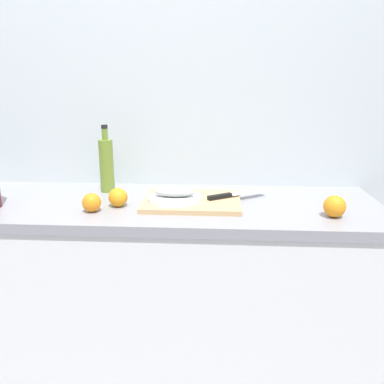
{
  "coord_description": "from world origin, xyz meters",
  "views": [
    {
      "loc": [
        0.31,
        -1.6,
        1.4
      ],
      "look_at": [
        0.21,
        -0.01,
        0.95
      ],
      "focal_mm": 37.49,
      "sensor_mm": 36.0,
      "label": 1
    }
  ],
  "objects_px": {
    "cutting_board": "(192,201)",
    "fish_fillet": "(175,192)",
    "chef_knife": "(230,195)",
    "orange_0": "(92,203)",
    "white_plate": "(175,198)",
    "olive_oil_bottle": "(107,164)"
  },
  "relations": [
    {
      "from": "cutting_board",
      "to": "orange_0",
      "type": "distance_m",
      "value": 0.41
    },
    {
      "from": "cutting_board",
      "to": "fish_fillet",
      "type": "height_order",
      "value": "fish_fillet"
    },
    {
      "from": "orange_0",
      "to": "olive_oil_bottle",
      "type": "bearing_deg",
      "value": 93.19
    },
    {
      "from": "chef_knife",
      "to": "orange_0",
      "type": "xyz_separation_m",
      "value": [
        -0.54,
        -0.17,
        0.01
      ]
    },
    {
      "from": "olive_oil_bottle",
      "to": "white_plate",
      "type": "bearing_deg",
      "value": -29.03
    },
    {
      "from": "white_plate",
      "to": "orange_0",
      "type": "height_order",
      "value": "orange_0"
    },
    {
      "from": "fish_fillet",
      "to": "orange_0",
      "type": "distance_m",
      "value": 0.33
    },
    {
      "from": "fish_fillet",
      "to": "olive_oil_bottle",
      "type": "distance_m",
      "value": 0.38
    },
    {
      "from": "fish_fillet",
      "to": "chef_knife",
      "type": "bearing_deg",
      "value": 14.21
    },
    {
      "from": "cutting_board",
      "to": "chef_knife",
      "type": "relative_size",
      "value": 1.54
    },
    {
      "from": "white_plate",
      "to": "fish_fillet",
      "type": "xyz_separation_m",
      "value": [
        0.0,
        -0.0,
        0.03
      ]
    },
    {
      "from": "olive_oil_bottle",
      "to": "fish_fillet",
      "type": "bearing_deg",
      "value": -29.03
    },
    {
      "from": "orange_0",
      "to": "white_plate",
      "type": "bearing_deg",
      "value": 19.74
    },
    {
      "from": "cutting_board",
      "to": "white_plate",
      "type": "xyz_separation_m",
      "value": [
        -0.07,
        -0.02,
        0.02
      ]
    },
    {
      "from": "white_plate",
      "to": "fish_fillet",
      "type": "distance_m",
      "value": 0.03
    },
    {
      "from": "chef_knife",
      "to": "orange_0",
      "type": "height_order",
      "value": "orange_0"
    },
    {
      "from": "white_plate",
      "to": "chef_knife",
      "type": "xyz_separation_m",
      "value": [
        0.23,
        0.06,
        0.0
      ]
    },
    {
      "from": "cutting_board",
      "to": "chef_knife",
      "type": "distance_m",
      "value": 0.17
    },
    {
      "from": "white_plate",
      "to": "fish_fillet",
      "type": "relative_size",
      "value": 1.33
    },
    {
      "from": "chef_knife",
      "to": "fish_fillet",
      "type": "bearing_deg",
      "value": 161.6
    },
    {
      "from": "chef_knife",
      "to": "orange_0",
      "type": "bearing_deg",
      "value": 164.84
    },
    {
      "from": "cutting_board",
      "to": "white_plate",
      "type": "distance_m",
      "value": 0.07
    }
  ]
}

